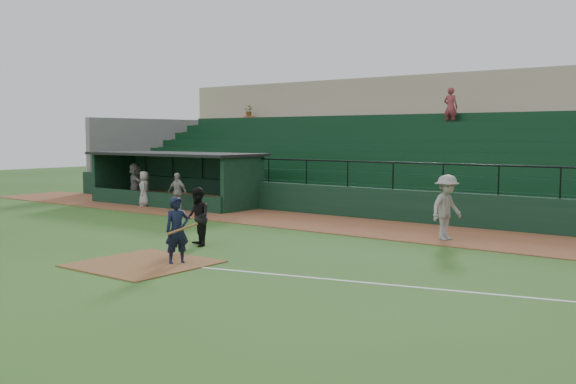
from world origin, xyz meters
The scene contains 12 objects.
ground centered at (0.00, 0.00, 0.00)m, with size 90.00×90.00×0.00m, color #2B551B.
warning_track centered at (0.00, 8.00, 0.01)m, with size 40.00×4.00×0.03m, color brown.
home_plate_dirt centered at (0.00, -1.00, 0.01)m, with size 3.00×3.00×0.03m, color brown.
foul_line centered at (8.00, 1.20, 0.01)m, with size 18.00×0.09×0.01m, color white.
stadium_structure centered at (0.00, 16.46, 2.30)m, with size 38.00×13.08×6.40m.
dugout centered at (-9.75, 9.56, 1.33)m, with size 8.90×3.20×2.42m.
batter_at_plate centered at (0.68, -0.47, 0.85)m, with size 1.11×0.73×1.70m.
umpire centered at (-0.83, 1.74, 0.86)m, with size 0.83×0.65×1.71m, color black.
runner centered at (4.54, 7.03, 1.03)m, with size 1.29×0.74×1.99m, color gray.
dugout_player_a centered at (-7.42, 7.12, 0.85)m, with size 0.96×0.40×1.64m, color #A7A19C.
dugout_player_b centered at (-10.19, 7.72, 0.82)m, with size 0.77×0.50×1.58m, color #A39D98.
dugout_player_c centered at (-11.78, 8.53, 0.97)m, with size 1.74×0.56×1.88m, color gray.
Camera 1 is at (12.65, -11.65, 3.23)m, focal length 40.74 mm.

